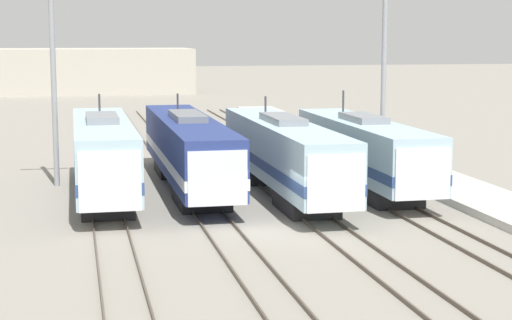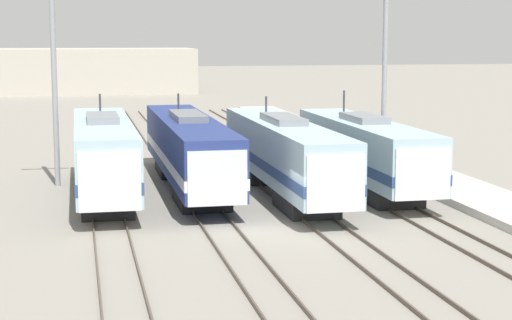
# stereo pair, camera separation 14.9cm
# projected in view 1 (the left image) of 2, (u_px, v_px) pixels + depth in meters

# --- Properties ---
(ground_plane) EXTENTS (400.00, 400.00, 0.00)m
(ground_plane) POSITION_uv_depth(u_px,v_px,m) (276.00, 231.00, 37.16)
(ground_plane) COLOR gray
(rail_pair_far_left) EXTENTS (1.51, 120.00, 0.15)m
(rail_pair_far_left) POSITION_uv_depth(u_px,v_px,m) (112.00, 237.00, 35.69)
(rail_pair_far_left) COLOR #4C4238
(rail_pair_far_left) RESTS_ON ground_plane
(rail_pair_center_left) EXTENTS (1.51, 120.00, 0.15)m
(rail_pair_center_left) POSITION_uv_depth(u_px,v_px,m) (223.00, 232.00, 36.67)
(rail_pair_center_left) COLOR #4C4238
(rail_pair_center_left) RESTS_ON ground_plane
(rail_pair_center_right) EXTENTS (1.51, 120.00, 0.15)m
(rail_pair_center_right) POSITION_uv_depth(u_px,v_px,m) (328.00, 226.00, 37.64)
(rail_pair_center_right) COLOR #4C4238
(rail_pair_center_right) RESTS_ON ground_plane
(rail_pair_far_right) EXTENTS (1.51, 120.00, 0.15)m
(rail_pair_far_right) POSITION_uv_depth(u_px,v_px,m) (427.00, 222.00, 38.61)
(rail_pair_far_right) COLOR #4C4238
(rail_pair_far_right) RESTS_ON ground_plane
(locomotive_far_left) EXTENTS (2.93, 16.88, 5.19)m
(locomotive_far_left) POSITION_uv_depth(u_px,v_px,m) (103.00, 156.00, 44.01)
(locomotive_far_left) COLOR #232326
(locomotive_far_left) RESTS_ON ground_plane
(locomotive_center_left) EXTENTS (2.93, 20.04, 4.97)m
(locomotive_center_left) POSITION_uv_depth(u_px,v_px,m) (189.00, 151.00, 46.82)
(locomotive_center_left) COLOR black
(locomotive_center_left) RESTS_ON ground_plane
(locomotive_center_right) EXTENTS (2.83, 19.02, 4.96)m
(locomotive_center_right) POSITION_uv_depth(u_px,v_px,m) (285.00, 155.00, 44.93)
(locomotive_center_right) COLOR #232326
(locomotive_center_right) RESTS_ON ground_plane
(locomotive_far_right) EXTENTS (2.94, 16.60, 5.22)m
(locomotive_far_right) POSITION_uv_depth(u_px,v_px,m) (366.00, 152.00, 46.44)
(locomotive_far_right) COLOR #232326
(locomotive_far_right) RESTS_ON ground_plane
(catenary_tower_left) EXTENTS (2.94, 0.30, 12.07)m
(catenary_tower_left) POSITION_uv_depth(u_px,v_px,m) (53.00, 74.00, 47.32)
(catenary_tower_left) COLOR gray
(catenary_tower_left) RESTS_ON ground_plane
(catenary_tower_right) EXTENTS (2.94, 0.30, 12.07)m
(catenary_tower_right) POSITION_uv_depth(u_px,v_px,m) (384.00, 71.00, 51.32)
(catenary_tower_right) COLOR gray
(catenary_tower_right) RESTS_ON ground_plane
(depot_building) EXTENTS (29.40, 13.45, 6.51)m
(depot_building) POSITION_uv_depth(u_px,v_px,m) (91.00, 71.00, 125.74)
(depot_building) COLOR #B2AD9E
(depot_building) RESTS_ON ground_plane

